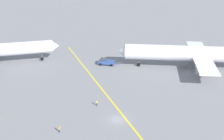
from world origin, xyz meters
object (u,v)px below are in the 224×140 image
object	(u,v)px
ground_crew_ramp_agent_by_cones	(97,103)
ground_crew_marshaller_foreground	(59,129)
airliner_being_pushed	(195,54)
pushback_tug	(106,62)

from	to	relation	value
ground_crew_ramp_agent_by_cones	ground_crew_marshaller_foreground	world-z (taller)	ground_crew_ramp_agent_by_cones
airliner_being_pushed	ground_crew_marshaller_foreground	xyz separation A→B (m)	(-54.45, -28.84, -4.66)
ground_crew_marshaller_foreground	ground_crew_ramp_agent_by_cones	bearing A→B (deg)	41.07
airliner_being_pushed	pushback_tug	xyz separation A→B (m)	(-29.23, 14.12, -4.32)
airliner_being_pushed	ground_crew_ramp_agent_by_cones	size ratio (longest dim) A/B	29.95
airliner_being_pushed	ground_crew_marshaller_foreground	bearing A→B (deg)	-152.09
airliner_being_pushed	pushback_tug	distance (m)	32.75
airliner_being_pushed	ground_crew_marshaller_foreground	size ratio (longest dim) A/B	31.21
ground_crew_ramp_agent_by_cones	ground_crew_marshaller_foreground	bearing A→B (deg)	-138.93
pushback_tug	ground_crew_marshaller_foreground	world-z (taller)	pushback_tug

